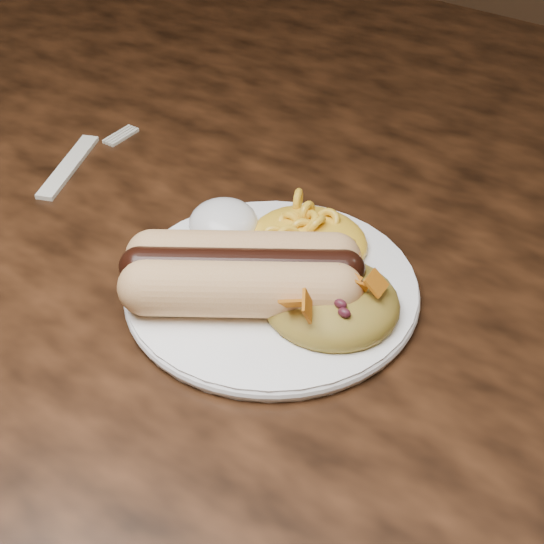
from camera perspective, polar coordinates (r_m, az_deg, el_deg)
The scene contains 7 objects.
table at distance 0.74m, azimuth 1.63°, elevation -0.64°, with size 1.60×0.90×0.75m.
plate at distance 0.58m, azimuth 0.00°, elevation -1.17°, with size 0.20×0.20×0.01m, color white.
hotdog at distance 0.56m, azimuth -2.07°, elevation -0.01°, with size 0.13×0.13×0.04m.
mac_and_cheese at distance 0.60m, azimuth 2.56°, elevation 3.17°, with size 0.09×0.08×0.03m, color yellow.
sour_cream at distance 0.62m, azimuth -3.37°, elevation 3.95°, with size 0.05×0.05×0.03m, color silver.
taco_salad at distance 0.55m, azimuth 4.09°, elevation -1.31°, with size 0.09×0.09×0.04m.
fork at distance 0.74m, azimuth -13.76°, elevation 7.04°, with size 0.02×0.13×0.00m, color silver.
Camera 1 is at (0.31, -0.48, 1.13)m, focal length 55.00 mm.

